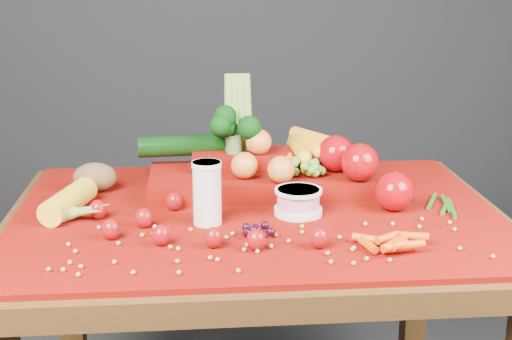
{
  "coord_description": "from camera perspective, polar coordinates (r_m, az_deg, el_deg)",
  "views": [
    {
      "loc": [
        -0.13,
        -1.47,
        1.29
      ],
      "look_at": [
        0.0,
        0.02,
        0.85
      ],
      "focal_mm": 50.0,
      "sensor_mm": 36.0,
      "label": 1
    }
  ],
  "objects": [
    {
      "name": "red_cloth",
      "position": [
        1.57,
        0.06,
        -3.51
      ],
      "size": [
        1.05,
        0.75,
        0.01
      ],
      "primitive_type": "cube",
      "color": "#730703",
      "rests_on": "table"
    },
    {
      "name": "green_bean_pile",
      "position": [
        1.64,
        14.46,
        -2.74
      ],
      "size": [
        0.14,
        0.12,
        0.01
      ],
      "primitive_type": null,
      "color": "#1F5B14",
      "rests_on": "red_cloth"
    },
    {
      "name": "dark_grape_cluster",
      "position": [
        1.42,
        0.17,
        -4.8
      ],
      "size": [
        0.06,
        0.05,
        0.03
      ],
      "primitive_type": null,
      "color": "black",
      "rests_on": "red_cloth"
    },
    {
      "name": "milk_glass",
      "position": [
        1.47,
        -3.94,
        -1.67
      ],
      "size": [
        0.06,
        0.06,
        0.13
      ],
      "rotation": [
        0.0,
        0.0,
        -0.19
      ],
      "color": "beige",
      "rests_on": "red_cloth"
    },
    {
      "name": "yogurt_bowl",
      "position": [
        1.54,
        3.4,
        -2.47
      ],
      "size": [
        0.1,
        0.1,
        0.06
      ],
      "rotation": [
        0.0,
        0.0,
        0.01
      ],
      "color": "silver",
      "rests_on": "red_cloth"
    },
    {
      "name": "potato",
      "position": [
        1.73,
        -12.77,
        -0.57
      ],
      "size": [
        0.1,
        0.07,
        0.07
      ],
      "primitive_type": "ellipsoid",
      "color": "brown",
      "rests_on": "red_cloth"
    },
    {
      "name": "baby_carrot_pile",
      "position": [
        1.39,
        10.62,
        -5.5
      ],
      "size": [
        0.17,
        0.17,
        0.03
      ],
      "primitive_type": null,
      "color": "#D84207",
      "rests_on": "red_cloth"
    },
    {
      "name": "strawberry_scatter",
      "position": [
        1.43,
        -5.91,
        -4.31
      ],
      "size": [
        0.48,
        0.28,
        0.05
      ],
      "color": "#9B140E",
      "rests_on": "red_cloth"
    },
    {
      "name": "corn_ear",
      "position": [
        1.56,
        -14.27,
        -3.02
      ],
      "size": [
        0.22,
        0.26,
        0.06
      ],
      "rotation": [
        0.0,
        0.0,
        1.29
      ],
      "color": "gold",
      "rests_on": "red_cloth"
    },
    {
      "name": "table",
      "position": [
        1.6,
        0.06,
        -6.9
      ],
      "size": [
        1.1,
        0.8,
        0.75
      ],
      "color": "#34200B",
      "rests_on": "ground"
    },
    {
      "name": "produce_mound",
      "position": [
        1.69,
        1.35,
        0.36
      ],
      "size": [
        0.62,
        0.37,
        0.27
      ],
      "color": "#730703",
      "rests_on": "red_cloth"
    },
    {
      "name": "soybean_scatter",
      "position": [
        1.38,
        0.79,
        -5.92
      ],
      "size": [
        0.84,
        0.24,
        0.01
      ],
      "primitive_type": null,
      "color": "#A37A46",
      "rests_on": "red_cloth"
    }
  ]
}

